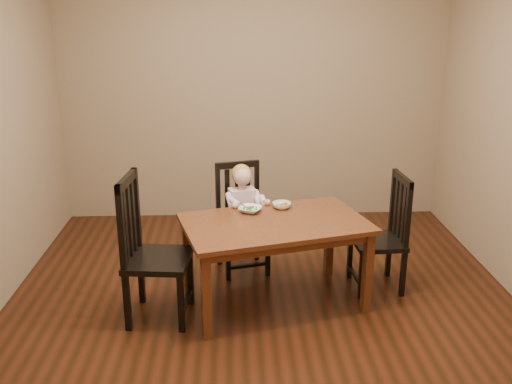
{
  "coord_description": "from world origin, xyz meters",
  "views": [
    {
      "loc": [
        -0.22,
        -3.95,
        2.21
      ],
      "look_at": [
        -0.04,
        0.25,
        0.83
      ],
      "focal_mm": 40.0,
      "sensor_mm": 36.0,
      "label": 1
    }
  ],
  "objects_px": {
    "dining_table": "(275,231)",
    "bowl_veg": "(282,205)",
    "chair_right": "(384,235)",
    "chair_child": "(241,220)",
    "bowl_peas": "(250,209)",
    "toddler": "(243,208)",
    "chair_left": "(150,252)"
  },
  "relations": [
    {
      "from": "bowl_peas",
      "to": "bowl_veg",
      "type": "distance_m",
      "value": 0.26
    },
    {
      "from": "toddler",
      "to": "chair_child",
      "type": "bearing_deg",
      "value": -90.0
    },
    {
      "from": "chair_left",
      "to": "toddler",
      "type": "height_order",
      "value": "chair_left"
    },
    {
      "from": "chair_child",
      "to": "dining_table",
      "type": "bearing_deg",
      "value": 96.8
    },
    {
      "from": "bowl_veg",
      "to": "toddler",
      "type": "bearing_deg",
      "value": 135.25
    },
    {
      "from": "dining_table",
      "to": "bowl_veg",
      "type": "distance_m",
      "value": 0.31
    },
    {
      "from": "bowl_veg",
      "to": "bowl_peas",
      "type": "bearing_deg",
      "value": -162.47
    },
    {
      "from": "dining_table",
      "to": "chair_child",
      "type": "relative_size",
      "value": 1.62
    },
    {
      "from": "chair_left",
      "to": "chair_right",
      "type": "distance_m",
      "value": 1.85
    },
    {
      "from": "dining_table",
      "to": "bowl_peas",
      "type": "relative_size",
      "value": 8.7
    },
    {
      "from": "chair_left",
      "to": "chair_right",
      "type": "height_order",
      "value": "chair_left"
    },
    {
      "from": "chair_child",
      "to": "bowl_peas",
      "type": "height_order",
      "value": "chair_child"
    },
    {
      "from": "toddler",
      "to": "bowl_veg",
      "type": "relative_size",
      "value": 3.33
    },
    {
      "from": "chair_child",
      "to": "chair_left",
      "type": "bearing_deg",
      "value": 36.16
    },
    {
      "from": "dining_table",
      "to": "chair_left",
      "type": "bearing_deg",
      "value": -169.3
    },
    {
      "from": "chair_right",
      "to": "bowl_veg",
      "type": "height_order",
      "value": "chair_right"
    },
    {
      "from": "chair_left",
      "to": "chair_child",
      "type": "bearing_deg",
      "value": 145.85
    },
    {
      "from": "dining_table",
      "to": "chair_right",
      "type": "xyz_separation_m",
      "value": [
        0.89,
        0.23,
        -0.14
      ]
    },
    {
      "from": "chair_left",
      "to": "bowl_peas",
      "type": "bearing_deg",
      "value": 122.76
    },
    {
      "from": "toddler",
      "to": "bowl_peas",
      "type": "height_order",
      "value": "toddler"
    },
    {
      "from": "chair_left",
      "to": "toddler",
      "type": "xyz_separation_m",
      "value": [
        0.68,
        0.76,
        0.06
      ]
    },
    {
      "from": "bowl_peas",
      "to": "bowl_veg",
      "type": "xyz_separation_m",
      "value": [
        0.25,
        0.08,
        0.0
      ]
    },
    {
      "from": "chair_right",
      "to": "bowl_peas",
      "type": "bearing_deg",
      "value": 87.71
    },
    {
      "from": "dining_table",
      "to": "bowl_veg",
      "type": "relative_size",
      "value": 10.17
    },
    {
      "from": "chair_right",
      "to": "toddler",
      "type": "xyz_separation_m",
      "value": [
        -1.12,
        0.36,
        0.12
      ]
    },
    {
      "from": "toddler",
      "to": "bowl_veg",
      "type": "height_order",
      "value": "toddler"
    },
    {
      "from": "chair_child",
      "to": "toddler",
      "type": "distance_m",
      "value": 0.14
    },
    {
      "from": "bowl_peas",
      "to": "toddler",
      "type": "bearing_deg",
      "value": 98.01
    },
    {
      "from": "bowl_veg",
      "to": "chair_right",
      "type": "bearing_deg",
      "value": -4.13
    },
    {
      "from": "chair_child",
      "to": "toddler",
      "type": "height_order",
      "value": "chair_child"
    },
    {
      "from": "toddler",
      "to": "bowl_peas",
      "type": "bearing_deg",
      "value": 83.82
    },
    {
      "from": "chair_left",
      "to": "dining_table",
      "type": "bearing_deg",
      "value": 106.19
    }
  ]
}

